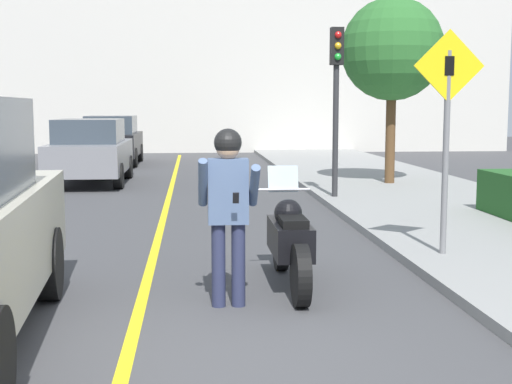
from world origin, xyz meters
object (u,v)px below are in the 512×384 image
person_biker (228,198)px  parked_car_grey (91,151)px  motorcycle (290,241)px  street_tree (392,50)px  traffic_light (336,79)px  crossing_sign (447,120)px  parked_car_black (112,140)px

person_biker → parked_car_grey: (-2.99, 11.73, -0.25)m
motorcycle → street_tree: size_ratio=0.50×
person_biker → street_tree: street_tree is taller
traffic_light → street_tree: street_tree is taller
crossing_sign → parked_car_black: crossing_sign is taller
parked_car_grey → parked_car_black: size_ratio=1.00×
crossing_sign → parked_car_grey: crossing_sign is taller
crossing_sign → street_tree: size_ratio=0.63×
motorcycle → parked_car_grey: size_ratio=0.54×
motorcycle → person_biker: size_ratio=1.27×
person_biker → parked_car_black: person_biker is taller
motorcycle → traffic_light: traffic_light is taller
street_tree → parked_car_black: bearing=134.5°
person_biker → street_tree: (4.50, 10.19, 2.25)m
traffic_light → street_tree: size_ratio=0.77×
motorcycle → parked_car_black: parked_car_black is taller
motorcycle → crossing_sign: crossing_sign is taller
crossing_sign → traffic_light: traffic_light is taller
street_tree → parked_car_grey: street_tree is taller
crossing_sign → parked_car_grey: size_ratio=0.68×
person_biker → parked_car_black: 18.21m
motorcycle → person_biker: (-0.72, -0.75, 0.60)m
person_biker → street_tree: bearing=66.2°
parked_car_black → traffic_light: bearing=-60.8°
parked_car_black → parked_car_grey: bearing=-88.8°
parked_car_grey → parked_car_black: same height
street_tree → crossing_sign: bearing=-101.1°
person_biker → crossing_sign: (2.86, 1.78, 0.72)m
motorcycle → parked_car_grey: parked_car_grey is taller
motorcycle → parked_car_grey: bearing=108.7°
street_tree → traffic_light: bearing=-126.5°
person_biker → parked_car_black: (-3.12, 17.94, -0.25)m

